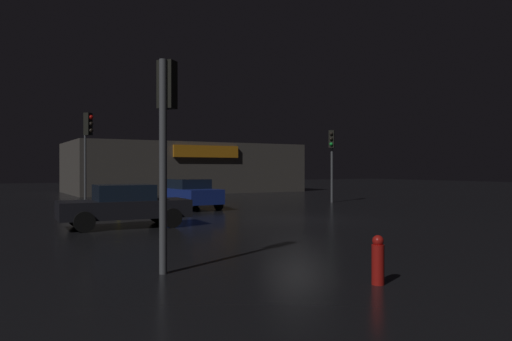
{
  "coord_description": "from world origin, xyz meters",
  "views": [
    {
      "loc": [
        -11.0,
        -15.94,
        2.01
      ],
      "look_at": [
        -0.0,
        3.32,
        1.94
      ],
      "focal_mm": 34.5,
      "sensor_mm": 36.0,
      "label": 1
    }
  ],
  "objects_px": {
    "traffic_signal_cross_left": "(332,151)",
    "car_far": "(190,193)",
    "fire_hydrant": "(378,260)",
    "traffic_signal_main": "(166,123)",
    "car_near": "(124,205)",
    "traffic_signal_opposite": "(88,136)",
    "store_building": "(184,168)"
  },
  "relations": [
    {
      "from": "fire_hydrant",
      "to": "traffic_signal_main",
      "type": "bearing_deg",
      "value": 136.12
    },
    {
      "from": "car_near",
      "to": "car_far",
      "type": "relative_size",
      "value": 1.12
    },
    {
      "from": "store_building",
      "to": "car_near",
      "type": "bearing_deg",
      "value": -115.74
    },
    {
      "from": "car_near",
      "to": "store_building",
      "type": "bearing_deg",
      "value": 64.26
    },
    {
      "from": "store_building",
      "to": "car_far",
      "type": "distance_m",
      "value": 19.08
    },
    {
      "from": "traffic_signal_opposite",
      "to": "traffic_signal_cross_left",
      "type": "distance_m",
      "value": 14.08
    },
    {
      "from": "traffic_signal_main",
      "to": "car_far",
      "type": "xyz_separation_m",
      "value": [
        6.15,
        13.91,
        -2.11
      ]
    },
    {
      "from": "car_far",
      "to": "fire_hydrant",
      "type": "relative_size",
      "value": 4.57
    },
    {
      "from": "car_near",
      "to": "fire_hydrant",
      "type": "relative_size",
      "value": 5.13
    },
    {
      "from": "traffic_signal_cross_left",
      "to": "fire_hydrant",
      "type": "relative_size",
      "value": 5.01
    },
    {
      "from": "car_far",
      "to": "car_near",
      "type": "bearing_deg",
      "value": -128.96
    },
    {
      "from": "traffic_signal_cross_left",
      "to": "traffic_signal_main",
      "type": "bearing_deg",
      "value": -137.23
    },
    {
      "from": "traffic_signal_main",
      "to": "car_near",
      "type": "distance_m",
      "value": 8.24
    },
    {
      "from": "traffic_signal_cross_left",
      "to": "traffic_signal_opposite",
      "type": "bearing_deg",
      "value": -179.53
    },
    {
      "from": "store_building",
      "to": "car_far",
      "type": "height_order",
      "value": "store_building"
    },
    {
      "from": "traffic_signal_main",
      "to": "car_far",
      "type": "relative_size",
      "value": 1.05
    },
    {
      "from": "traffic_signal_cross_left",
      "to": "fire_hydrant",
      "type": "height_order",
      "value": "traffic_signal_cross_left"
    },
    {
      "from": "traffic_signal_cross_left",
      "to": "car_far",
      "type": "height_order",
      "value": "traffic_signal_cross_left"
    },
    {
      "from": "traffic_signal_opposite",
      "to": "fire_hydrant",
      "type": "distance_m",
      "value": 17.16
    },
    {
      "from": "traffic_signal_main",
      "to": "fire_hydrant",
      "type": "xyz_separation_m",
      "value": [
        2.87,
        -2.76,
        -2.47
      ]
    },
    {
      "from": "store_building",
      "to": "traffic_signal_opposite",
      "type": "xyz_separation_m",
      "value": [
        -11.56,
        -17.73,
        1.42
      ]
    },
    {
      "from": "traffic_signal_opposite",
      "to": "traffic_signal_cross_left",
      "type": "xyz_separation_m",
      "value": [
        14.07,
        0.11,
        -0.44
      ]
    },
    {
      "from": "store_building",
      "to": "car_near",
      "type": "distance_m",
      "value": 26.57
    },
    {
      "from": "car_near",
      "to": "fire_hydrant",
      "type": "distance_m",
      "value": 10.74
    },
    {
      "from": "store_building",
      "to": "traffic_signal_cross_left",
      "type": "height_order",
      "value": "traffic_signal_cross_left"
    },
    {
      "from": "store_building",
      "to": "traffic_signal_cross_left",
      "type": "bearing_deg",
      "value": -81.88
    },
    {
      "from": "store_building",
      "to": "traffic_signal_opposite",
      "type": "distance_m",
      "value": 21.21
    },
    {
      "from": "car_near",
      "to": "traffic_signal_main",
      "type": "bearing_deg",
      "value": -99.07
    },
    {
      "from": "fire_hydrant",
      "to": "store_building",
      "type": "bearing_deg",
      "value": 73.98
    },
    {
      "from": "traffic_signal_opposite",
      "to": "car_far",
      "type": "distance_m",
      "value": 5.64
    },
    {
      "from": "store_building",
      "to": "car_far",
      "type": "xyz_separation_m",
      "value": [
        -6.63,
        -17.85,
        -1.31
      ]
    },
    {
      "from": "traffic_signal_opposite",
      "to": "car_near",
      "type": "distance_m",
      "value": 6.77
    }
  ]
}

